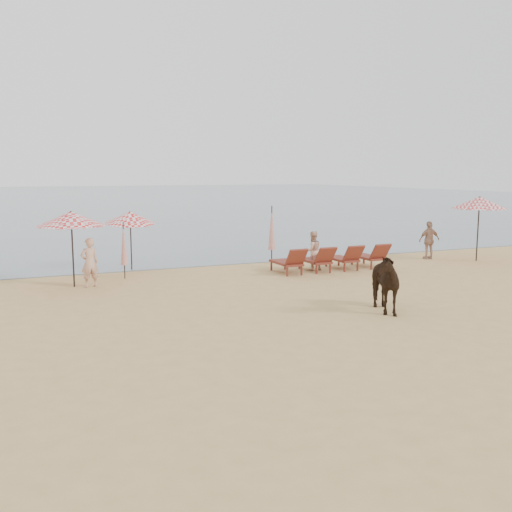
{
  "coord_description": "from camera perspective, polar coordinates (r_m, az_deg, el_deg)",
  "views": [
    {
      "loc": [
        -7.01,
        -11.54,
        3.75
      ],
      "look_at": [
        0.0,
        5.0,
        1.1
      ],
      "focal_mm": 40.0,
      "sensor_mm": 36.0,
      "label": 1
    }
  ],
  "objects": [
    {
      "name": "ground",
      "position": [
        14.01,
        8.06,
        -7.21
      ],
      "size": [
        120.0,
        120.0,
        0.0
      ],
      "primitive_type": "plane",
      "color": "tan",
      "rests_on": "ground"
    },
    {
      "name": "sea",
      "position": [
        91.89,
        -18.65,
        5.6
      ],
      "size": [
        160.0,
        140.0,
        0.06
      ],
      "primitive_type": "cube",
      "color": "#51606B",
      "rests_on": "ground"
    },
    {
      "name": "lounger_cluster_right",
      "position": [
        22.01,
        7.57,
        -0.23
      ],
      "size": [
        4.37,
        1.88,
        0.69
      ],
      "rotation": [
        0.0,
        0.0,
        0.01
      ],
      "color": "maroon",
      "rests_on": "ground"
    },
    {
      "name": "umbrella_open_left_a",
      "position": [
        19.46,
        -18.0,
        3.56
      ],
      "size": [
        2.2,
        2.2,
        2.5
      ],
      "rotation": [
        0.0,
        0.0,
        -0.26
      ],
      "color": "black",
      "rests_on": "ground"
    },
    {
      "name": "umbrella_open_left_b",
      "position": [
        22.27,
        -12.47,
        3.79
      ],
      "size": [
        1.85,
        1.89,
        2.36
      ],
      "rotation": [
        0.0,
        0.0,
        0.07
      ],
      "color": "black",
      "rests_on": "ground"
    },
    {
      "name": "umbrella_open_right",
      "position": [
        25.83,
        21.44,
        4.98
      ],
      "size": [
        2.25,
        2.25,
        2.75
      ],
      "rotation": [
        0.0,
        0.0,
        0.39
      ],
      "color": "black",
      "rests_on": "ground"
    },
    {
      "name": "umbrella_closed_left",
      "position": [
        20.63,
        -13.09,
        1.19
      ],
      "size": [
        0.25,
        0.25,
        2.02
      ],
      "rotation": [
        0.0,
        0.0,
        -0.41
      ],
      "color": "black",
      "rests_on": "ground"
    },
    {
      "name": "umbrella_closed_right",
      "position": [
        23.37,
        1.59,
        2.79
      ],
      "size": [
        0.29,
        0.29,
        2.39
      ],
      "rotation": [
        0.0,
        0.0,
        -0.26
      ],
      "color": "black",
      "rests_on": "ground"
    },
    {
      "name": "cow",
      "position": [
        15.76,
        12.27,
        -2.53
      ],
      "size": [
        1.35,
        2.1,
        1.63
      ],
      "primitive_type": "imported",
      "rotation": [
        0.0,
        0.0,
        -0.26
      ],
      "color": "black",
      "rests_on": "ground"
    },
    {
      "name": "beachgoer_left",
      "position": [
        19.44,
        -16.31,
        -0.64
      ],
      "size": [
        0.67,
        0.51,
        1.63
      ],
      "primitive_type": "imported",
      "rotation": [
        0.0,
        0.0,
        3.37
      ],
      "color": "tan",
      "rests_on": "ground"
    },
    {
      "name": "beachgoer_right_a",
      "position": [
        22.0,
        5.68,
        0.52
      ],
      "size": [
        0.75,
        0.59,
        1.51
      ],
      "primitive_type": "imported",
      "rotation": [
        0.0,
        0.0,
        3.11
      ],
      "color": "#DBA789",
      "rests_on": "ground"
    },
    {
      "name": "beachgoer_right_b",
      "position": [
        25.85,
        16.93,
        1.53
      ],
      "size": [
        1.01,
        0.53,
        1.65
      ],
      "primitive_type": "imported",
      "rotation": [
        0.0,
        0.0,
        3.01
      ],
      "color": "tan",
      "rests_on": "ground"
    }
  ]
}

